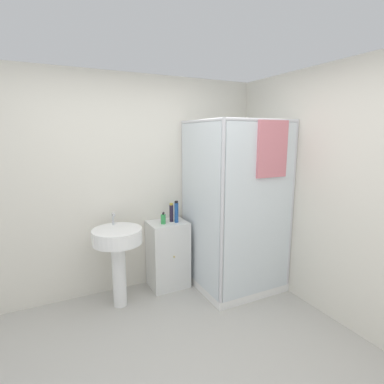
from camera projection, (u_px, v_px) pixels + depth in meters
name	position (u px, v px, depth m)	size (l,w,h in m)	color
wall_back	(124.00, 185.00, 3.47)	(6.40, 0.06, 2.50)	silver
wall_right	(357.00, 200.00, 2.71)	(0.06, 6.40, 2.50)	silver
shower_enclosure	(233.00, 246.00, 3.57)	(0.96, 0.99, 1.99)	white
vanity_cabinet	(168.00, 254.00, 3.62)	(0.45, 0.39, 0.81)	silver
sink	(118.00, 247.00, 3.14)	(0.52, 0.52, 0.99)	white
soap_dispenser	(163.00, 219.00, 3.47)	(0.06, 0.06, 0.14)	green
shampoo_bottle_tall_black	(171.00, 213.00, 3.55)	(0.05, 0.05, 0.23)	#281E33
shampoo_bottle_blue	(176.00, 212.00, 3.51)	(0.05, 0.05, 0.26)	#1E4C93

